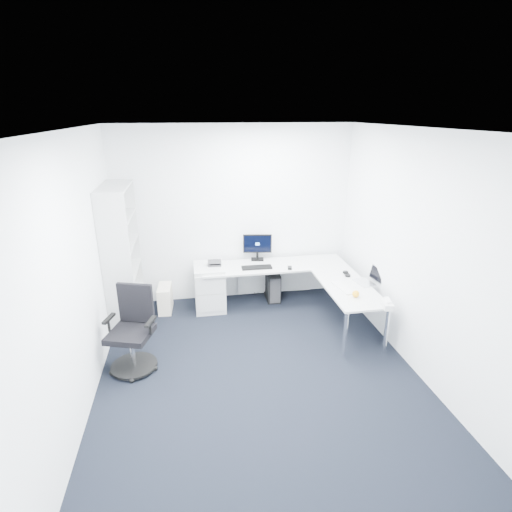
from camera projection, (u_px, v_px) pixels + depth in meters
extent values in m
plane|color=black|center=(259.00, 372.00, 4.65)|extent=(4.20, 4.20, 0.00)
plane|color=white|center=(259.00, 129.00, 3.72)|extent=(4.20, 4.20, 0.00)
cube|color=white|center=(235.00, 215.00, 6.13)|extent=(3.60, 0.02, 2.70)
cube|color=white|center=(326.00, 396.00, 2.24)|extent=(3.60, 0.02, 2.70)
cube|color=white|center=(78.00, 275.00, 3.90)|extent=(0.02, 4.20, 2.70)
cube|color=white|center=(417.00, 254.00, 4.48)|extent=(0.02, 4.20, 2.70)
cube|color=#B9BBBB|center=(210.00, 287.00, 6.06)|extent=(0.45, 0.56, 0.69)
cube|color=black|center=(272.00, 285.00, 6.41)|extent=(0.22, 0.47, 0.45)
cube|color=beige|center=(165.00, 298.00, 6.02)|extent=(0.21, 0.43, 0.39)
cube|color=silver|center=(299.00, 289.00, 6.77)|extent=(0.37, 0.08, 0.04)
cube|color=black|center=(257.00, 267.00, 5.96)|extent=(0.45, 0.17, 0.02)
cube|color=black|center=(290.00, 268.00, 5.93)|extent=(0.08, 0.11, 0.03)
cube|color=silver|center=(343.00, 288.00, 5.29)|extent=(0.19, 0.44, 0.01)
sphere|color=orange|center=(356.00, 294.00, 5.02)|extent=(0.09, 0.09, 0.09)
cube|color=silver|center=(387.00, 305.00, 4.75)|extent=(0.14, 0.22, 0.07)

